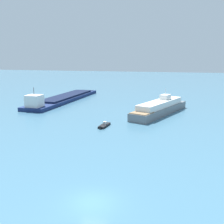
# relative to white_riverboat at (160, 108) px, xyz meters

# --- Properties ---
(ground_plane) EXTENTS (400.00, 400.00, 0.00)m
(ground_plane) POSITION_rel_white_riverboat_xyz_m (-2.87, -39.25, -1.38)
(ground_plane) COLOR teal
(white_riverboat) EXTENTS (11.17, 21.13, 5.44)m
(white_riverboat) POSITION_rel_white_riverboat_xyz_m (0.00, 0.00, 0.00)
(white_riverboat) COLOR slate
(white_riverboat) RESTS_ON ground
(cargo_barge) EXTENTS (7.94, 35.95, 5.51)m
(cargo_barge) POSITION_rel_white_riverboat_xyz_m (-28.27, 11.14, -0.58)
(cargo_barge) COLOR navy
(cargo_barge) RESTS_ON ground
(small_motorboat) EXTENTS (1.45, 4.10, 0.87)m
(small_motorboat) POSITION_rel_white_riverboat_xyz_m (-9.02, -13.66, -1.15)
(small_motorboat) COLOR black
(small_motorboat) RESTS_ON ground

